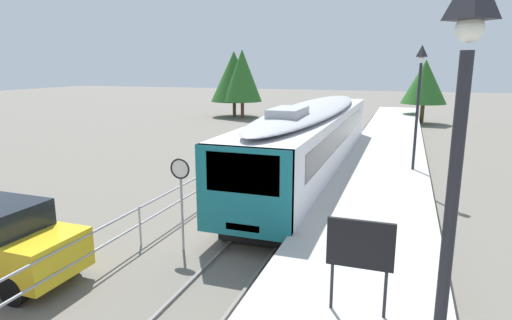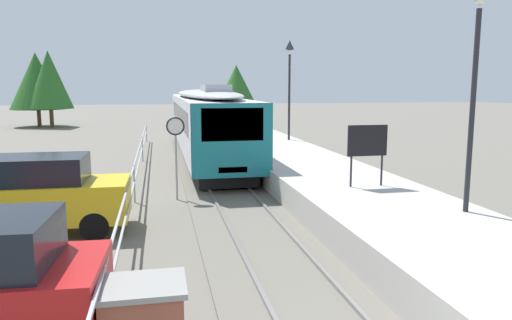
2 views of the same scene
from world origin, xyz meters
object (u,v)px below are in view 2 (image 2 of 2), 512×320
object	(u,v)px
platform_lamp_near_end	(477,49)
parked_suv_yellow	(34,194)
platform_lamp_mid_platform	(290,71)
commuter_train	(206,118)
platform_notice_board	(367,143)
speed_limit_sign	(176,137)

from	to	relation	value
platform_lamp_near_end	parked_suv_yellow	world-z (taller)	platform_lamp_near_end
platform_lamp_mid_platform	platform_lamp_near_end	bearing A→B (deg)	-90.00
commuter_train	platform_lamp_mid_platform	world-z (taller)	platform_lamp_mid_platform
commuter_train	parked_suv_yellow	world-z (taller)	commuter_train
commuter_train	platform_notice_board	distance (m)	12.90
platform_lamp_mid_platform	parked_suv_yellow	world-z (taller)	platform_lamp_mid_platform
commuter_train	platform_lamp_mid_platform	size ratio (longest dim) A/B	3.52
commuter_train	speed_limit_sign	world-z (taller)	commuter_train
platform_lamp_near_end	platform_lamp_mid_platform	xyz separation A→B (m)	(0.00, 15.54, 0.00)
platform_lamp_mid_platform	platform_notice_board	world-z (taller)	platform_lamp_mid_platform
commuter_train	speed_limit_sign	xyz separation A→B (m)	(-1.91, -9.26, -0.02)
platform_lamp_near_end	platform_lamp_mid_platform	size ratio (longest dim) A/B	1.00
speed_limit_sign	platform_notice_board	bearing A→B (deg)	-30.41
speed_limit_sign	parked_suv_yellow	distance (m)	4.96
platform_notice_board	speed_limit_sign	size ratio (longest dim) A/B	0.64
platform_lamp_near_end	parked_suv_yellow	distance (m)	11.27
commuter_train	parked_suv_yellow	xyz separation A→B (m)	(-5.65, -12.34, -1.08)
platform_notice_board	parked_suv_yellow	xyz separation A→B (m)	(-9.12, 0.08, -1.13)
platform_lamp_mid_platform	speed_limit_sign	distance (m)	11.52
parked_suv_yellow	platform_lamp_mid_platform	bearing A→B (deg)	50.33
platform_lamp_mid_platform	parked_suv_yellow	size ratio (longest dim) A/B	1.16
platform_lamp_near_end	parked_suv_yellow	bearing A→B (deg)	162.30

